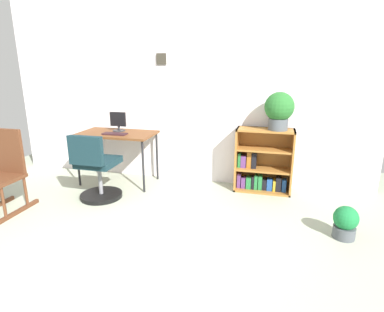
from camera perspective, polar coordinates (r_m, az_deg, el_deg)
The scene contains 10 objects.
ground_plane at distance 2.95m, azimuth -13.86°, elevation -17.73°, with size 6.24×6.24×0.00m, color #9BA38C.
wall_back at distance 4.47m, azimuth -1.74°, elevation 11.80°, with size 5.20×0.12×2.57m.
desk at distance 4.48m, azimuth -13.37°, elevation 3.40°, with size 1.04×0.59×0.73m.
monitor at distance 4.54m, azimuth -13.17°, elevation 5.95°, with size 0.23×0.17×0.27m.
keyboard at distance 4.35m, azimuth -13.75°, elevation 3.90°, with size 0.33×0.13×0.02m, color #301A1E.
office_chair at distance 4.04m, azimuth -16.83°, elevation -2.69°, with size 0.52×0.55×0.85m.
rocking_chair at distance 4.15m, azimuth -30.84°, elevation -2.33°, with size 0.42×0.64×0.93m.
bookshelf_low at distance 4.26m, azimuth 12.56°, elevation -1.32°, with size 0.73×0.30×0.84m.
potted_plant_on_shelf at distance 4.06m, azimuth 15.45°, elevation 8.10°, with size 0.36×0.36×0.47m.
potted_plant_floor at distance 3.43m, azimuth 25.93°, elevation -10.67°, with size 0.23×0.23×0.33m.
Camera 1 is at (1.25, -2.13, 1.62)m, focal length 29.57 mm.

